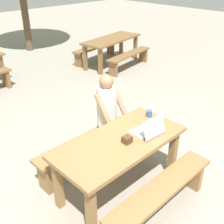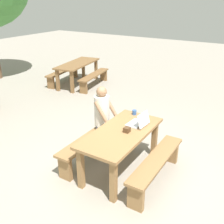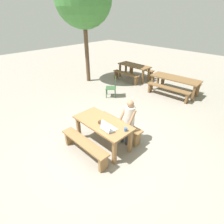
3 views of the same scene
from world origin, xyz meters
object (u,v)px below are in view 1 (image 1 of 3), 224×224
picnic_table_front (120,149)px  small_pouch (127,140)px  coffee_mug (149,114)px  person_seated (109,112)px  picnic_table_distant (112,42)px  laptop (148,129)px

picnic_table_front → small_pouch: bearing=-73.3°
coffee_mug → person_seated: bearing=122.9°
picnic_table_front → person_seated: 0.74m
picnic_table_front → picnic_table_distant: 5.09m
small_pouch → picnic_table_distant: (3.46, 3.80, -0.17)m
person_seated → laptop: bearing=-92.7°
small_pouch → picnic_table_distant: size_ratio=0.05×
laptop → coffee_mug: 0.44m
laptop → small_pouch: laptop is taller
laptop → picnic_table_distant: size_ratio=0.18×
coffee_mug → person_seated: person_seated is taller
coffee_mug → picnic_table_distant: (2.78, 3.58, -0.17)m
picnic_table_front → person_seated: person_seated is taller
small_pouch → coffee_mug: 0.72m
small_pouch → coffee_mug: (0.68, 0.22, 0.00)m
coffee_mug → picnic_table_distant: coffee_mug is taller
coffee_mug → person_seated: (-0.31, 0.49, -0.04)m
laptop → picnic_table_distant: bearing=-125.1°
small_pouch → person_seated: (0.37, 0.70, -0.04)m
small_pouch → picnic_table_front: bearing=106.7°
laptop → coffee_mug: laptop is taller
person_seated → picnic_table_distant: 4.37m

